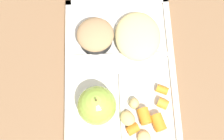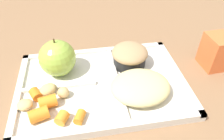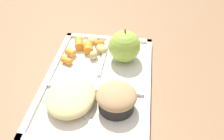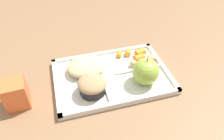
{
  "view_description": "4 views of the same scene",
  "coord_description": "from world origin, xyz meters",
  "px_view_note": "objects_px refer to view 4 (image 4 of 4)",
  "views": [
    {
      "loc": [
        -0.27,
        0.03,
        0.78
      ],
      "look_at": [
        -0.02,
        0.02,
        0.07
      ],
      "focal_mm": 54.76,
      "sensor_mm": 36.0,
      "label": 1
    },
    {
      "loc": [
        -0.04,
        -0.36,
        0.36
      ],
      "look_at": [
        0.02,
        -0.0,
        0.05
      ],
      "focal_mm": 34.4,
      "sensor_mm": 36.0,
      "label": 2
    },
    {
      "loc": [
        0.42,
        0.09,
        0.43
      ],
      "look_at": [
        0.01,
        0.04,
        0.06
      ],
      "focal_mm": 38.3,
      "sensor_mm": 36.0,
      "label": 3
    },
    {
      "loc": [
        0.15,
        0.52,
        0.51
      ],
      "look_at": [
        0.0,
        0.0,
        0.04
      ],
      "focal_mm": 34.69,
      "sensor_mm": 36.0,
      "label": 4
    }
  ],
  "objects_px": {
    "lunch_tray": "(112,76)",
    "bran_muffin": "(92,85)",
    "milk_carton": "(16,94)",
    "plastic_fork": "(79,80)",
    "green_apple": "(146,72)"
  },
  "relations": [
    {
      "from": "milk_carton",
      "to": "plastic_fork",
      "type": "bearing_deg",
      "value": -170.97
    },
    {
      "from": "bran_muffin",
      "to": "milk_carton",
      "type": "height_order",
      "value": "milk_carton"
    },
    {
      "from": "plastic_fork",
      "to": "milk_carton",
      "type": "xyz_separation_m",
      "value": [
        0.19,
        0.04,
        0.03
      ]
    },
    {
      "from": "lunch_tray",
      "to": "milk_carton",
      "type": "distance_m",
      "value": 0.3
    },
    {
      "from": "lunch_tray",
      "to": "plastic_fork",
      "type": "xyz_separation_m",
      "value": [
        0.11,
        -0.01,
        0.01
      ]
    },
    {
      "from": "green_apple",
      "to": "plastic_fork",
      "type": "relative_size",
      "value": 0.75
    },
    {
      "from": "lunch_tray",
      "to": "bran_muffin",
      "type": "distance_m",
      "value": 0.1
    },
    {
      "from": "bran_muffin",
      "to": "milk_carton",
      "type": "bearing_deg",
      "value": -6.22
    },
    {
      "from": "lunch_tray",
      "to": "bran_muffin",
      "type": "height_order",
      "value": "bran_muffin"
    },
    {
      "from": "milk_carton",
      "to": "lunch_tray",
      "type": "bearing_deg",
      "value": -177.16
    },
    {
      "from": "green_apple",
      "to": "milk_carton",
      "type": "distance_m",
      "value": 0.4
    },
    {
      "from": "lunch_tray",
      "to": "plastic_fork",
      "type": "height_order",
      "value": "lunch_tray"
    },
    {
      "from": "green_apple",
      "to": "plastic_fork",
      "type": "distance_m",
      "value": 0.22
    },
    {
      "from": "green_apple",
      "to": "bran_muffin",
      "type": "height_order",
      "value": "green_apple"
    },
    {
      "from": "lunch_tray",
      "to": "milk_carton",
      "type": "bearing_deg",
      "value": 6.16
    }
  ]
}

